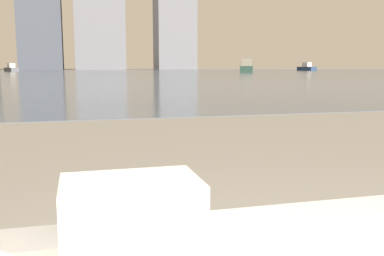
{
  "coord_description": "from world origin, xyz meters",
  "views": [
    {
      "loc": [
        -0.44,
        0.2,
        0.84
      ],
      "look_at": [
        0.11,
        2.25,
        0.53
      ],
      "focal_mm": 40.0,
      "sensor_mm": 36.0,
      "label": 1
    }
  ],
  "objects": [
    {
      "name": "harbor_boat_3",
      "position": [
        -10.92,
        76.58,
        0.48
      ],
      "size": [
        2.68,
        3.77,
        1.35
      ],
      "color": "#4C4C51",
      "rests_on": "harbor_water"
    },
    {
      "name": "harbor_boat_0",
      "position": [
        44.38,
        78.29,
        0.58
      ],
      "size": [
        2.2,
        4.52,
        1.63
      ],
      "color": "navy",
      "rests_on": "harbor_water"
    },
    {
      "name": "harbor_boat_1",
      "position": [
        22.77,
        57.12,
        0.67
      ],
      "size": [
        3.59,
        5.31,
        1.89
      ],
      "color": "#335647",
      "rests_on": "harbor_water"
    },
    {
      "name": "harbor_water",
      "position": [
        0.0,
        62.0,
        0.01
      ],
      "size": [
        180.0,
        110.0,
        0.01
      ],
      "color": "slate",
      "rests_on": "ground_plane"
    },
    {
      "name": "towel_stack",
      "position": [
        -0.36,
        0.94,
        0.58
      ],
      "size": [
        0.24,
        0.16,
        0.12
      ],
      "color": "silver",
      "rests_on": "bathtub"
    }
  ]
}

